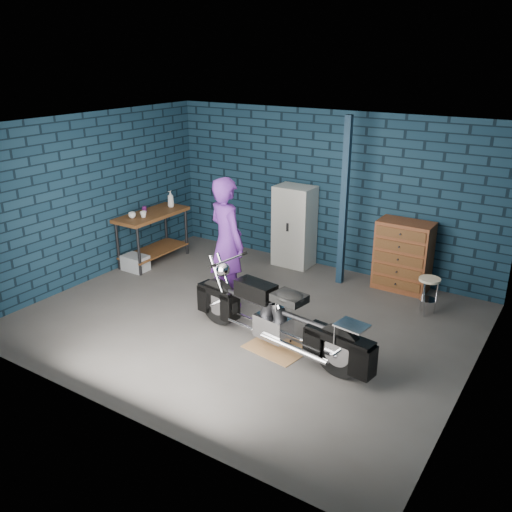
{
  "coord_description": "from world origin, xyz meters",
  "views": [
    {
      "loc": [
        3.84,
        -5.71,
        3.59
      ],
      "look_at": [
        -0.03,
        0.3,
        0.87
      ],
      "focal_mm": 38.0,
      "sensor_mm": 36.0,
      "label": 1
    }
  ],
  "objects_px": {
    "motorcycle": "(277,312)",
    "shop_stool": "(428,296)",
    "person": "(227,243)",
    "workbench": "(153,237)",
    "locker": "(294,226)",
    "tool_chest": "(403,256)",
    "storage_bin": "(135,263)"
  },
  "relations": [
    {
      "from": "shop_stool",
      "to": "motorcycle",
      "type": "bearing_deg",
      "value": -123.18
    },
    {
      "from": "workbench",
      "to": "locker",
      "type": "relative_size",
      "value": 0.98
    },
    {
      "from": "workbench",
      "to": "tool_chest",
      "type": "xyz_separation_m",
      "value": [
        4.15,
        1.22,
        0.11
      ]
    },
    {
      "from": "person",
      "to": "storage_bin",
      "type": "distance_m",
      "value": 2.29
    },
    {
      "from": "motorcycle",
      "to": "storage_bin",
      "type": "bearing_deg",
      "value": 173.14
    },
    {
      "from": "locker",
      "to": "tool_chest",
      "type": "bearing_deg",
      "value": 0.0
    },
    {
      "from": "workbench",
      "to": "person",
      "type": "bearing_deg",
      "value": -18.07
    },
    {
      "from": "storage_bin",
      "to": "shop_stool",
      "type": "xyz_separation_m",
      "value": [
        4.75,
        1.07,
        0.14
      ]
    },
    {
      "from": "tool_chest",
      "to": "shop_stool",
      "type": "bearing_deg",
      "value": -46.6
    },
    {
      "from": "person",
      "to": "shop_stool",
      "type": "height_order",
      "value": "person"
    },
    {
      "from": "storage_bin",
      "to": "locker",
      "type": "xyz_separation_m",
      "value": [
        2.18,
        1.72,
        0.58
      ]
    },
    {
      "from": "motorcycle",
      "to": "tool_chest",
      "type": "xyz_separation_m",
      "value": [
        0.71,
        2.68,
        0.04
      ]
    },
    {
      "from": "motorcycle",
      "to": "person",
      "type": "distance_m",
      "value": 1.58
    },
    {
      "from": "storage_bin",
      "to": "tool_chest",
      "type": "xyz_separation_m",
      "value": [
        4.13,
        1.72,
        0.43
      ]
    },
    {
      "from": "motorcycle",
      "to": "shop_stool",
      "type": "bearing_deg",
      "value": 65.56
    },
    {
      "from": "tool_chest",
      "to": "motorcycle",
      "type": "bearing_deg",
      "value": -104.8
    },
    {
      "from": "motorcycle",
      "to": "shop_stool",
      "type": "xyz_separation_m",
      "value": [
        1.33,
        2.03,
        -0.24
      ]
    },
    {
      "from": "workbench",
      "to": "locker",
      "type": "height_order",
      "value": "locker"
    },
    {
      "from": "person",
      "to": "tool_chest",
      "type": "height_order",
      "value": "person"
    },
    {
      "from": "person",
      "to": "locker",
      "type": "height_order",
      "value": "person"
    },
    {
      "from": "locker",
      "to": "shop_stool",
      "type": "relative_size",
      "value": 2.56
    },
    {
      "from": "workbench",
      "to": "locker",
      "type": "xyz_separation_m",
      "value": [
        2.2,
        1.22,
        0.26
      ]
    },
    {
      "from": "locker",
      "to": "shop_stool",
      "type": "distance_m",
      "value": 2.69
    },
    {
      "from": "tool_chest",
      "to": "storage_bin",
      "type": "bearing_deg",
      "value": -157.37
    },
    {
      "from": "workbench",
      "to": "motorcycle",
      "type": "xyz_separation_m",
      "value": [
        3.45,
        -1.46,
        0.06
      ]
    },
    {
      "from": "tool_chest",
      "to": "locker",
      "type": "bearing_deg",
      "value": 180.0
    },
    {
      "from": "locker",
      "to": "shop_stool",
      "type": "bearing_deg",
      "value": -14.22
    },
    {
      "from": "person",
      "to": "tool_chest",
      "type": "distance_m",
      "value": 2.82
    },
    {
      "from": "workbench",
      "to": "storage_bin",
      "type": "height_order",
      "value": "workbench"
    },
    {
      "from": "person",
      "to": "shop_stool",
      "type": "xyz_separation_m",
      "value": [
        2.63,
        1.27,
        -0.69
      ]
    },
    {
      "from": "tool_chest",
      "to": "shop_stool",
      "type": "height_order",
      "value": "tool_chest"
    },
    {
      "from": "person",
      "to": "locker",
      "type": "bearing_deg",
      "value": -68.7
    }
  ]
}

